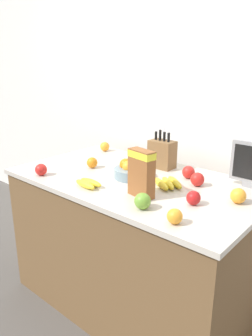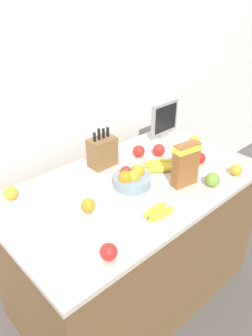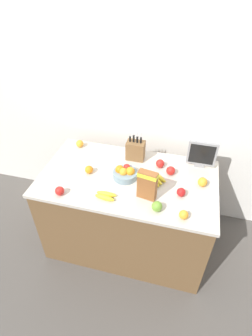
% 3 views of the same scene
% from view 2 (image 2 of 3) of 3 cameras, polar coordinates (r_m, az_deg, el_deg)
% --- Properties ---
extents(ground_plane, '(14.00, 14.00, 0.00)m').
position_cam_2_polar(ground_plane, '(2.55, 1.13, -20.20)').
color(ground_plane, '#514C47').
extents(wall_back, '(9.00, 0.06, 2.60)m').
position_cam_2_polar(wall_back, '(2.24, -10.60, 12.58)').
color(wall_back, silver).
rests_on(wall_back, ground_plane).
extents(counter, '(1.58, 0.90, 0.92)m').
position_cam_2_polar(counter, '(2.21, 1.26, -12.64)').
color(counter, brown).
rests_on(counter, ground_plane).
extents(knife_block, '(0.17, 0.11, 0.29)m').
position_cam_2_polar(knife_block, '(2.06, -4.21, 2.82)').
color(knife_block, brown).
rests_on(knife_block, counter).
extents(small_monitor, '(0.26, 0.03, 0.27)m').
position_cam_2_polar(small_monitor, '(2.45, 6.72, 8.50)').
color(small_monitor, gray).
rests_on(small_monitor, counter).
extents(cereal_box, '(0.16, 0.09, 0.26)m').
position_cam_2_polar(cereal_box, '(1.87, 10.36, 0.91)').
color(cereal_box, brown).
rests_on(cereal_box, counter).
extents(fruit_bowl, '(0.22, 0.22, 0.12)m').
position_cam_2_polar(fruit_bowl, '(1.88, 0.99, -1.83)').
color(fruit_bowl, gray).
rests_on(fruit_bowl, counter).
extents(banana_bunch_left, '(0.23, 0.21, 0.04)m').
position_cam_2_polar(banana_bunch_left, '(2.07, 5.87, 0.44)').
color(banana_bunch_left, yellow).
rests_on(banana_bunch_left, counter).
extents(banana_bunch_right, '(0.17, 0.09, 0.04)m').
position_cam_2_polar(banana_bunch_right, '(1.68, 5.63, -7.56)').
color(banana_bunch_right, yellow).
rests_on(banana_bunch_right, counter).
extents(apple_rightmost, '(0.08, 0.08, 0.08)m').
position_cam_2_polar(apple_rightmost, '(1.44, -3.02, -14.40)').
color(apple_rightmost, red).
rests_on(apple_rightmost, counter).
extents(apple_near_bananas, '(0.08, 0.08, 0.08)m').
position_cam_2_polar(apple_near_bananas, '(1.94, 14.83, -1.97)').
color(apple_near_bananas, '#6B9E33').
rests_on(apple_near_bananas, counter).
extents(apple_front, '(0.07, 0.07, 0.07)m').
position_cam_2_polar(apple_front, '(2.16, 12.73, 1.71)').
color(apple_front, red).
rests_on(apple_front, counter).
extents(apple_rear, '(0.08, 0.08, 0.08)m').
position_cam_2_polar(apple_rear, '(2.19, 2.25, 2.97)').
color(apple_rear, red).
rests_on(apple_rear, counter).
extents(apple_leftmost, '(0.08, 0.08, 0.08)m').
position_cam_2_polar(apple_leftmost, '(2.21, 5.74, 3.14)').
color(apple_leftmost, red).
rests_on(apple_leftmost, counter).
extents(orange_back_center, '(0.07, 0.07, 0.07)m').
position_cam_2_polar(orange_back_center, '(1.70, -6.59, -6.50)').
color(orange_back_center, orange).
rests_on(orange_back_center, counter).
extents(orange_mid_right, '(0.07, 0.07, 0.07)m').
position_cam_2_polar(orange_mid_right, '(2.09, 18.61, -0.30)').
color(orange_mid_right, orange).
rests_on(orange_mid_right, counter).
extents(orange_mid_left, '(0.08, 0.08, 0.08)m').
position_cam_2_polar(orange_mid_left, '(2.37, 11.85, 4.54)').
color(orange_mid_left, orange).
rests_on(orange_mid_left, counter).
extents(orange_by_cereal, '(0.08, 0.08, 0.08)m').
position_cam_2_polar(orange_by_cereal, '(1.88, -19.45, -4.14)').
color(orange_by_cereal, orange).
rests_on(orange_by_cereal, counter).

